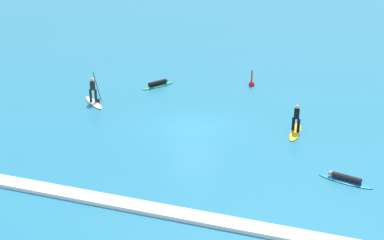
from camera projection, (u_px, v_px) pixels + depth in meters
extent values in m
plane|color=teal|center=(192.00, 128.00, 32.89)|extent=(120.00, 120.00, 0.00)
ellipsoid|color=#1E8CD1|center=(345.00, 181.00, 26.42)|extent=(2.76, 1.26, 0.08)
cylinder|color=black|center=(347.00, 178.00, 26.32)|extent=(1.45, 0.65, 0.30)
sphere|color=tan|center=(330.00, 173.00, 26.75)|extent=(0.30, 0.30, 0.24)
ellipsoid|color=#23B266|center=(158.00, 86.00, 40.40)|extent=(1.91, 2.75, 0.11)
cylinder|color=black|center=(157.00, 83.00, 40.28)|extent=(1.04, 1.47, 0.35)
sphere|color=brown|center=(166.00, 80.00, 40.81)|extent=(0.34, 0.34, 0.25)
ellipsoid|color=white|center=(94.00, 103.00, 36.91)|extent=(2.55, 2.38, 0.11)
cylinder|color=black|center=(91.00, 96.00, 36.73)|extent=(0.24, 0.24, 0.90)
cylinder|color=black|center=(96.00, 96.00, 36.72)|extent=(0.24, 0.24, 0.90)
cylinder|color=black|center=(92.00, 85.00, 36.45)|extent=(0.51, 0.51, 0.56)
sphere|color=beige|center=(92.00, 80.00, 36.30)|extent=(0.34, 0.34, 0.24)
cylinder|color=black|center=(97.00, 87.00, 36.49)|extent=(0.36, 0.40, 2.14)
cube|color=black|center=(98.00, 101.00, 36.87)|extent=(0.18, 0.19, 0.32)
ellipsoid|color=yellow|center=(295.00, 132.00, 32.17)|extent=(0.64, 2.98, 0.10)
cylinder|color=black|center=(298.00, 126.00, 31.87)|extent=(0.19, 0.19, 0.80)
cylinder|color=black|center=(293.00, 124.00, 32.13)|extent=(0.19, 0.19, 0.80)
cylinder|color=black|center=(297.00, 114.00, 31.74)|extent=(0.33, 0.33, 0.61)
sphere|color=beige|center=(297.00, 107.00, 31.58)|extent=(0.25, 0.25, 0.25)
sphere|color=red|center=(252.00, 84.00, 40.52)|extent=(0.45, 0.45, 0.45)
cylinder|color=red|center=(252.00, 78.00, 40.34)|extent=(0.11, 0.11, 1.20)
cube|color=white|center=(122.00, 203.00, 24.33)|extent=(21.21, 0.90, 0.18)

